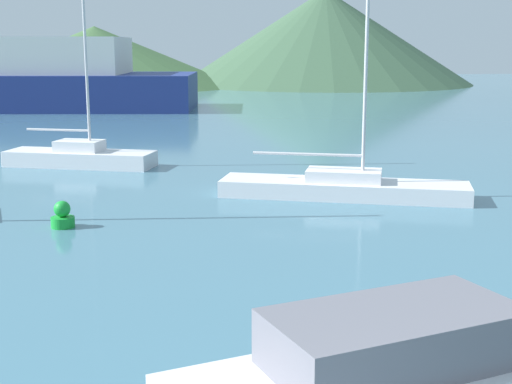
% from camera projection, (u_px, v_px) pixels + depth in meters
% --- Properties ---
extents(motorboat_near, '(9.41, 4.55, 2.24)m').
position_uv_depth(motorboat_near, '(476.00, 361.00, 10.76)').
color(motorboat_near, silver).
rests_on(motorboat_near, ground_plane).
extents(sailboat_middle, '(6.70, 3.98, 10.06)m').
position_uv_depth(sailboat_middle, '(80.00, 155.00, 30.89)').
color(sailboat_middle, silver).
rests_on(sailboat_middle, ground_plane).
extents(sailboat_outer, '(8.62, 4.75, 11.26)m').
position_uv_depth(sailboat_outer, '(344.00, 185.00, 24.56)').
color(sailboat_outer, silver).
rests_on(sailboat_outer, ground_plane).
extents(buoy_marker, '(0.68, 0.68, 0.78)m').
position_uv_depth(buoy_marker, '(63.00, 216.00, 20.51)').
color(buoy_marker, green).
rests_on(buoy_marker, ground_plane).
extents(hill_central, '(36.97, 36.97, 7.60)m').
position_uv_depth(hill_central, '(95.00, 56.00, 91.91)').
color(hill_central, '#3D6038').
rests_on(hill_central, ground_plane).
extents(hill_east, '(40.00, 40.00, 12.62)m').
position_uv_depth(hill_east, '(324.00, 37.00, 97.49)').
color(hill_east, '#38563D').
rests_on(hill_east, ground_plane).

